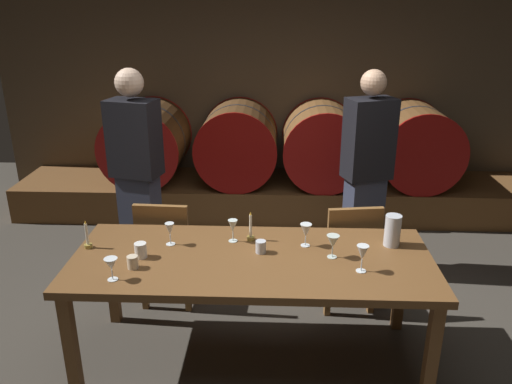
{
  "coord_description": "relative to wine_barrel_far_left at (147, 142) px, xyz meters",
  "views": [
    {
      "loc": [
        -0.04,
        -2.89,
        2.28
      ],
      "look_at": [
        -0.17,
        0.38,
        1.03
      ],
      "focal_mm": 35.87,
      "sensor_mm": 36.0,
      "label": 1
    }
  ],
  "objects": [
    {
      "name": "barrel_shelf",
      "position": [
        1.45,
        0.0,
        -0.61
      ],
      "size": [
        5.75,
        0.9,
        0.37
      ],
      "primitive_type": "cube",
      "color": "brown",
      "rests_on": "ground"
    },
    {
      "name": "wine_barrel_far_right",
      "position": [
        2.91,
        0.0,
        0.0
      ],
      "size": [
        0.86,
        0.87,
        0.86
      ],
      "color": "brown",
      "rests_on": "barrel_shelf"
    },
    {
      "name": "chair_right",
      "position": [
        1.98,
        -1.89,
        -0.31
      ],
      "size": [
        0.45,
        0.45,
        0.88
      ],
      "rotation": [
        0.0,
        0.0,
        3.28
      ],
      "color": "brown",
      "rests_on": "ground"
    },
    {
      "name": "guest_left",
      "position": [
        0.3,
        -1.51,
        0.13
      ],
      "size": [
        0.43,
        0.32,
        1.79
      ],
      "rotation": [
        0.0,
        0.0,
        2.9
      ],
      "color": "#33384C",
      "rests_on": "ground"
    },
    {
      "name": "wine_barrel_center_right",
      "position": [
        1.92,
        0.0,
        0.0
      ],
      "size": [
        0.86,
        0.87,
        0.86
      ],
      "color": "brown",
      "rests_on": "barrel_shelf"
    },
    {
      "name": "guest_right",
      "position": [
        2.18,
        -1.27,
        0.11
      ],
      "size": [
        0.44,
        0.35,
        1.76
      ],
      "rotation": [
        0.0,
        0.0,
        3.48
      ],
      "color": "#33384C",
      "rests_on": "ground"
    },
    {
      "name": "pitcher",
      "position": [
        2.18,
        -2.34,
        0.08
      ],
      "size": [
        0.1,
        0.1,
        0.21
      ],
      "color": "silver",
      "rests_on": "dining_table"
    },
    {
      "name": "wine_glass_right",
      "position": [
        1.78,
        -2.52,
        0.08
      ],
      "size": [
        0.08,
        0.08,
        0.15
      ],
      "color": "silver",
      "rests_on": "dining_table"
    },
    {
      "name": "wine_barrel_center_left",
      "position": [
        1.0,
        0.0,
        0.0
      ],
      "size": [
        0.86,
        0.87,
        0.86
      ],
      "color": "#513319",
      "rests_on": "barrel_shelf"
    },
    {
      "name": "chair_left",
      "position": [
        0.59,
        -1.89,
        -0.31
      ],
      "size": [
        0.42,
        0.42,
        0.88
      ],
      "rotation": [
        0.0,
        0.0,
        3.09
      ],
      "color": "brown",
      "rests_on": "ground"
    },
    {
      "name": "wine_glass_center_right",
      "position": [
        1.62,
        -2.37,
        0.08
      ],
      "size": [
        0.08,
        0.08,
        0.15
      ],
      "color": "white",
      "rests_on": "dining_table"
    },
    {
      "name": "wine_barrel_far_left",
      "position": [
        0.0,
        0.0,
        0.0
      ],
      "size": [
        0.86,
        0.87,
        0.86
      ],
      "color": "#513319",
      "rests_on": "barrel_shelf"
    },
    {
      "name": "cup_center",
      "position": [
        0.59,
        -2.57,
        0.02
      ],
      "size": [
        0.08,
        0.08,
        0.1
      ],
      "primitive_type": "cylinder",
      "color": "white",
      "rests_on": "dining_table"
    },
    {
      "name": "ground_plane",
      "position": [
        1.45,
        -2.48,
        -0.79
      ],
      "size": [
        8.31,
        8.31,
        0.0
      ],
      "primitive_type": "plane",
      "color": "#3F3A33"
    },
    {
      "name": "wine_glass_far_right",
      "position": [
        1.93,
        -2.69,
        0.09
      ],
      "size": [
        0.07,
        0.07,
        0.17
      ],
      "color": "white",
      "rests_on": "dining_table"
    },
    {
      "name": "cup_right",
      "position": [
        1.33,
        -2.48,
        0.01
      ],
      "size": [
        0.07,
        0.07,
        0.08
      ],
      "primitive_type": "cylinder",
      "color": "silver",
      "rests_on": "dining_table"
    },
    {
      "name": "wine_glass_far_left",
      "position": [
        0.49,
        -2.84,
        0.07
      ],
      "size": [
        0.08,
        0.08,
        0.14
      ],
      "color": "white",
      "rests_on": "dining_table"
    },
    {
      "name": "wine_glass_left",
      "position": [
        0.74,
        -2.39,
        0.08
      ],
      "size": [
        0.06,
        0.06,
        0.15
      ],
      "color": "white",
      "rests_on": "dining_table"
    },
    {
      "name": "candle_right",
      "position": [
        1.26,
        -2.3,
        0.03
      ],
      "size": [
        0.05,
        0.05,
        0.21
      ],
      "color": "olive",
      "rests_on": "dining_table"
    },
    {
      "name": "wine_glass_center_left",
      "position": [
        1.14,
        -2.32,
        0.08
      ],
      "size": [
        0.06,
        0.06,
        0.15
      ],
      "color": "silver",
      "rests_on": "dining_table"
    },
    {
      "name": "candle_left",
      "position": [
        0.22,
        -2.46,
        0.02
      ],
      "size": [
        0.05,
        0.05,
        0.19
      ],
      "color": "olive",
      "rests_on": "dining_table"
    },
    {
      "name": "dining_table",
      "position": [
        1.28,
        -2.54,
        -0.1
      ],
      "size": [
        2.25,
        0.91,
        0.77
      ],
      "color": "brown",
      "rests_on": "ground"
    },
    {
      "name": "cup_left",
      "position": [
        0.57,
        -2.7,
        0.01
      ],
      "size": [
        0.07,
        0.07,
        0.08
      ],
      "primitive_type": "cylinder",
      "color": "beige",
      "rests_on": "dining_table"
    },
    {
      "name": "back_wall",
      "position": [
        1.45,
        0.55,
        0.61
      ],
      "size": [
        6.39,
        0.24,
        2.82
      ],
      "primitive_type": "cube",
      "color": "brown",
      "rests_on": "ground"
    }
  ]
}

